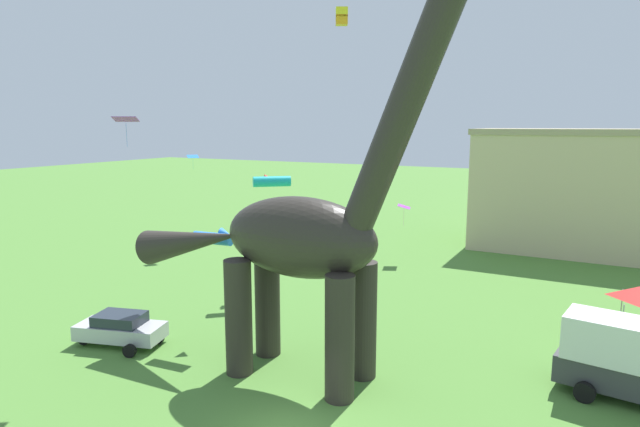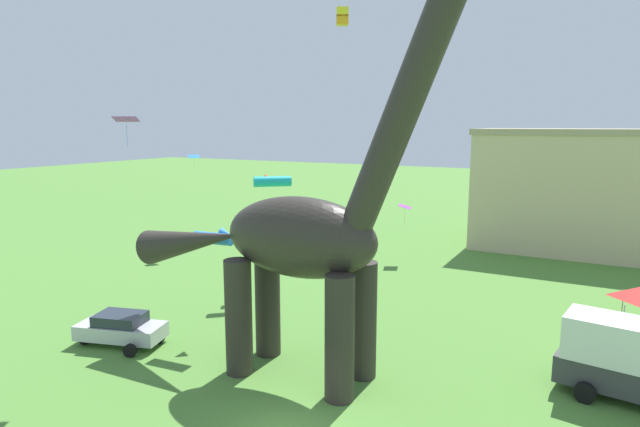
{
  "view_description": "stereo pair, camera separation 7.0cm",
  "coord_description": "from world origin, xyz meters",
  "px_view_note": "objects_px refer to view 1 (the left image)",
  "views": [
    {
      "loc": [
        9.04,
        -14.27,
        10.61
      ],
      "look_at": [
        -1.14,
        4.74,
        7.04
      ],
      "focal_mm": 30.04,
      "sensor_mm": 36.0,
      "label": 1
    },
    {
      "loc": [
        9.1,
        -14.23,
        10.61
      ],
      "look_at": [
        -1.14,
        4.74,
        7.04
      ],
      "focal_mm": 30.04,
      "sensor_mm": 36.0,
      "label": 2
    }
  ],
  "objects_px": {
    "kite_high_right": "(215,237)",
    "dinosaur_sculpture": "(298,237)",
    "kite_drifting": "(193,157)",
    "kite_near_high": "(342,16)",
    "parked_sedan_left": "(120,328)",
    "kite_far_right": "(126,119)",
    "kite_trailing": "(404,207)",
    "kite_mid_left": "(271,181)",
    "parked_box_truck": "(634,360)"
  },
  "relations": [
    {
      "from": "parked_sedan_left",
      "to": "kite_trailing",
      "type": "height_order",
      "value": "kite_trailing"
    },
    {
      "from": "kite_near_high",
      "to": "kite_trailing",
      "type": "distance_m",
      "value": 15.42
    },
    {
      "from": "dinosaur_sculpture",
      "to": "kite_mid_left",
      "type": "relative_size",
      "value": 6.92
    },
    {
      "from": "dinosaur_sculpture",
      "to": "kite_near_high",
      "type": "distance_m",
      "value": 17.35
    },
    {
      "from": "parked_sedan_left",
      "to": "kite_mid_left",
      "type": "bearing_deg",
      "value": 63.66
    },
    {
      "from": "dinosaur_sculpture",
      "to": "kite_far_right",
      "type": "height_order",
      "value": "dinosaur_sculpture"
    },
    {
      "from": "kite_near_high",
      "to": "kite_drifting",
      "type": "distance_m",
      "value": 17.84
    },
    {
      "from": "kite_near_high",
      "to": "kite_high_right",
      "type": "bearing_deg",
      "value": -97.25
    },
    {
      "from": "kite_trailing",
      "to": "kite_high_right",
      "type": "relative_size",
      "value": 0.78
    },
    {
      "from": "kite_trailing",
      "to": "parked_sedan_left",
      "type": "bearing_deg",
      "value": -106.64
    },
    {
      "from": "kite_drifting",
      "to": "kite_trailing",
      "type": "height_order",
      "value": "kite_drifting"
    },
    {
      "from": "parked_sedan_left",
      "to": "kite_high_right",
      "type": "bearing_deg",
      "value": 21.67
    },
    {
      "from": "kite_near_high",
      "to": "kite_far_right",
      "type": "height_order",
      "value": "kite_near_high"
    },
    {
      "from": "kite_mid_left",
      "to": "kite_trailing",
      "type": "relative_size",
      "value": 1.47
    },
    {
      "from": "parked_sedan_left",
      "to": "kite_near_high",
      "type": "distance_m",
      "value": 22.17
    },
    {
      "from": "dinosaur_sculpture",
      "to": "kite_drifting",
      "type": "bearing_deg",
      "value": 129.99
    },
    {
      "from": "dinosaur_sculpture",
      "to": "kite_trailing",
      "type": "bearing_deg",
      "value": 86.13
    },
    {
      "from": "kite_mid_left",
      "to": "kite_trailing",
      "type": "height_order",
      "value": "kite_mid_left"
    },
    {
      "from": "kite_far_right",
      "to": "kite_high_right",
      "type": "distance_m",
      "value": 6.9
    },
    {
      "from": "parked_sedan_left",
      "to": "dinosaur_sculpture",
      "type": "bearing_deg",
      "value": -7.58
    },
    {
      "from": "kite_drifting",
      "to": "kite_high_right",
      "type": "relative_size",
      "value": 0.55
    },
    {
      "from": "dinosaur_sculpture",
      "to": "kite_drifting",
      "type": "relative_size",
      "value": 14.25
    },
    {
      "from": "parked_box_truck",
      "to": "kite_near_high",
      "type": "xyz_separation_m",
      "value": [
        -16.7,
        8.38,
        15.61
      ]
    },
    {
      "from": "kite_far_right",
      "to": "kite_trailing",
      "type": "distance_m",
      "value": 24.15
    },
    {
      "from": "parked_sedan_left",
      "to": "kite_trailing",
      "type": "bearing_deg",
      "value": 57.33
    },
    {
      "from": "dinosaur_sculpture",
      "to": "parked_box_truck",
      "type": "distance_m",
      "value": 13.92
    },
    {
      "from": "kite_near_high",
      "to": "kite_drifting",
      "type": "relative_size",
      "value": 0.89
    },
    {
      "from": "kite_near_high",
      "to": "parked_sedan_left",
      "type": "bearing_deg",
      "value": -110.2
    },
    {
      "from": "kite_near_high",
      "to": "kite_trailing",
      "type": "height_order",
      "value": "kite_near_high"
    },
    {
      "from": "kite_near_high",
      "to": "kite_drifting",
      "type": "bearing_deg",
      "value": 169.14
    },
    {
      "from": "kite_drifting",
      "to": "kite_near_high",
      "type": "bearing_deg",
      "value": -10.86
    },
    {
      "from": "kite_far_right",
      "to": "kite_trailing",
      "type": "relative_size",
      "value": 0.8
    },
    {
      "from": "kite_trailing",
      "to": "dinosaur_sculpture",
      "type": "bearing_deg",
      "value": -82.7
    },
    {
      "from": "parked_sedan_left",
      "to": "kite_high_right",
      "type": "xyz_separation_m",
      "value": [
        3.72,
        2.87,
        4.37
      ]
    },
    {
      "from": "kite_near_high",
      "to": "kite_trailing",
      "type": "relative_size",
      "value": 0.63
    },
    {
      "from": "parked_box_truck",
      "to": "dinosaur_sculpture",
      "type": "bearing_deg",
      "value": -153.47
    },
    {
      "from": "dinosaur_sculpture",
      "to": "kite_high_right",
      "type": "bearing_deg",
      "value": 153.85
    },
    {
      "from": "dinosaur_sculpture",
      "to": "kite_mid_left",
      "type": "height_order",
      "value": "dinosaur_sculpture"
    },
    {
      "from": "kite_drifting",
      "to": "kite_far_right",
      "type": "height_order",
      "value": "kite_far_right"
    },
    {
      "from": "kite_drifting",
      "to": "kite_mid_left",
      "type": "relative_size",
      "value": 0.49
    },
    {
      "from": "kite_near_high",
      "to": "kite_high_right",
      "type": "height_order",
      "value": "kite_near_high"
    },
    {
      "from": "kite_near_high",
      "to": "kite_mid_left",
      "type": "distance_m",
      "value": 11.11
    },
    {
      "from": "dinosaur_sculpture",
      "to": "kite_mid_left",
      "type": "xyz_separation_m",
      "value": [
        -7.37,
        9.22,
        1.12
      ]
    },
    {
      "from": "parked_sedan_left",
      "to": "kite_near_high",
      "type": "xyz_separation_m",
      "value": [
        5.13,
        13.94,
        16.45
      ]
    },
    {
      "from": "parked_sedan_left",
      "to": "kite_near_high",
      "type": "relative_size",
      "value": 4.36
    },
    {
      "from": "parked_sedan_left",
      "to": "parked_box_truck",
      "type": "bearing_deg",
      "value": -1.74
    },
    {
      "from": "kite_high_right",
      "to": "dinosaur_sculpture",
      "type": "bearing_deg",
      "value": -14.99
    },
    {
      "from": "parked_sedan_left",
      "to": "kite_mid_left",
      "type": "relative_size",
      "value": 1.88
    },
    {
      "from": "dinosaur_sculpture",
      "to": "kite_high_right",
      "type": "relative_size",
      "value": 7.9
    },
    {
      "from": "kite_mid_left",
      "to": "kite_trailing",
      "type": "bearing_deg",
      "value": 67.9
    }
  ]
}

